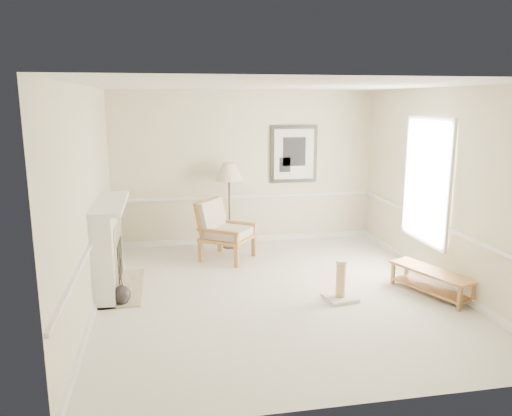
{
  "coord_description": "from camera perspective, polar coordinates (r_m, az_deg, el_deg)",
  "views": [
    {
      "loc": [
        -1.52,
        -6.57,
        2.71
      ],
      "look_at": [
        -0.17,
        0.7,
        1.11
      ],
      "focal_mm": 35.0,
      "sensor_mm": 36.0,
      "label": 1
    }
  ],
  "objects": [
    {
      "name": "scratching_post",
      "position": [
        7.07,
        9.62,
        -8.95
      ],
      "size": [
        0.46,
        0.46,
        0.57
      ],
      "rotation": [
        0.0,
        0.0,
        0.15
      ],
      "color": "beige",
      "rests_on": "ground"
    },
    {
      "name": "room",
      "position": [
        6.9,
        3.45,
        5.16
      ],
      "size": [
        5.04,
        5.54,
        2.92
      ],
      "color": "beige",
      "rests_on": "ground"
    },
    {
      "name": "armchair",
      "position": [
        8.67,
        -3.98,
        -2.21
      ],
      "size": [
        1.12,
        1.11,
        1.03
      ],
      "rotation": [
        0.0,
        0.0,
        0.96
      ],
      "color": "#A87536",
      "rests_on": "ground"
    },
    {
      "name": "floor_lamp",
      "position": [
        9.14,
        -3.11,
        3.89
      ],
      "size": [
        0.6,
        0.6,
        1.59
      ],
      "rotation": [
        0.0,
        0.0,
        -0.22
      ],
      "color": "black",
      "rests_on": "ground"
    },
    {
      "name": "ground",
      "position": [
        7.27,
        2.34,
        -9.7
      ],
      "size": [
        5.5,
        5.5,
        0.0
      ],
      "primitive_type": "plane",
      "color": "silver",
      "rests_on": "ground"
    },
    {
      "name": "fireplace",
      "position": [
        7.51,
        -16.46,
        -4.31
      ],
      "size": [
        0.64,
        1.64,
        1.31
      ],
      "color": "white",
      "rests_on": "ground"
    },
    {
      "name": "bench",
      "position": [
        7.55,
        19.42,
        -7.59
      ],
      "size": [
        0.81,
        1.32,
        0.36
      ],
      "rotation": [
        0.0,
        0.0,
        0.36
      ],
      "color": "#A87536",
      "rests_on": "ground"
    },
    {
      "name": "floor_vase",
      "position": [
        7.07,
        -15.12,
        -9.61
      ],
      "size": [
        0.25,
        0.25,
        0.74
      ],
      "rotation": [
        0.0,
        0.0,
        -0.06
      ],
      "color": "black",
      "rests_on": "ground"
    }
  ]
}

